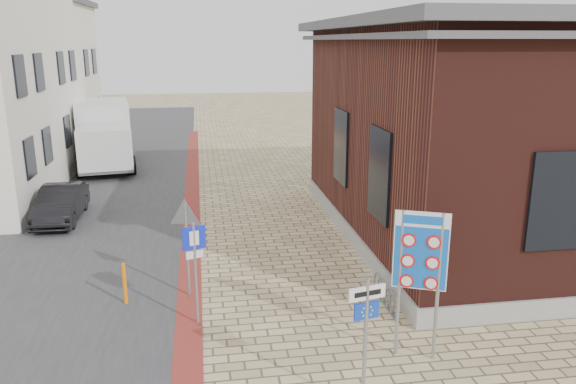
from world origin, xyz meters
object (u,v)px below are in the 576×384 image
object	(u,v)px
essen_sign	(366,324)
parking_sign	(195,257)
box_truck	(104,135)
border_sign	(421,254)
sedan	(61,204)
bollard	(125,284)

from	to	relation	value
essen_sign	parking_sign	distance (m)	4.48
box_truck	border_sign	bearing A→B (deg)	-74.16
essen_sign	sedan	bearing A→B (deg)	110.21
parking_sign	essen_sign	bearing A→B (deg)	-69.51
parking_sign	sedan	bearing A→B (deg)	101.21
essen_sign	bollard	world-z (taller)	essen_sign
sedan	essen_sign	world-z (taller)	essen_sign
sedan	border_sign	bearing A→B (deg)	-49.34
parking_sign	bollard	distance (m)	2.37
sedan	bollard	xyz separation A→B (m)	(3.00, -7.10, -0.09)
border_sign	bollard	bearing A→B (deg)	174.83
essen_sign	parking_sign	xyz separation A→B (m)	(-2.80, 3.50, -0.01)
box_truck	border_sign	xyz separation A→B (m)	(8.76, -19.02, 0.53)
sedan	bollard	distance (m)	7.71
essen_sign	bollard	size ratio (longest dim) A/B	2.34
box_truck	essen_sign	world-z (taller)	box_truck
border_sign	parking_sign	world-z (taller)	border_sign
sedan	parking_sign	world-z (taller)	parking_sign
parking_sign	bollard	xyz separation A→B (m)	(-1.70, 1.25, -1.08)
parking_sign	bollard	bearing A→B (deg)	125.45
box_truck	bollard	xyz separation A→B (m)	(2.76, -15.73, -1.14)
sedan	parking_sign	bearing A→B (deg)	-60.88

